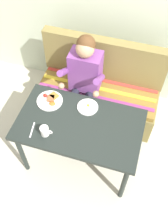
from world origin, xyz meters
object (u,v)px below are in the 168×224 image
at_px(fork, 32,130).
at_px(person, 84,77).
at_px(table, 79,128).
at_px(plate_eggs, 88,107).
at_px(coffee_mug, 45,131).
at_px(couch, 99,93).
at_px(plate_breakfast, 50,100).

bearing_deg(fork, person, 62.50).
xyz_separation_m(table, plate_eggs, (0.02, 0.21, 0.09)).
height_order(person, coffee_mug, person).
height_order(table, couch, couch).
relative_size(person, plate_eggs, 5.82).
height_order(plate_eggs, coffee_mug, coffee_mug).
distance_m(person, fork, 0.83).
xyz_separation_m(couch, coffee_mug, (-0.26, -0.97, 0.45)).
distance_m(couch, person, 0.47).
relative_size(table, plate_breakfast, 4.58).
bearing_deg(couch, table, -90.00).
bearing_deg(fork, plate_eggs, 34.78).
height_order(person, fork, person).
xyz_separation_m(table, fork, (-0.40, -0.20, 0.08)).
xyz_separation_m(table, coffee_mug, (-0.26, -0.20, 0.13)).
bearing_deg(couch, plate_eggs, -87.89).
bearing_deg(coffee_mug, plate_eggs, 55.14).
relative_size(plate_breakfast, coffee_mug, 2.22).
height_order(person, plate_eggs, person).
relative_size(plate_eggs, coffee_mug, 1.76).
bearing_deg(table, person, 103.27).
distance_m(table, plate_eggs, 0.23).
bearing_deg(plate_eggs, table, -95.66).
height_order(plate_breakfast, coffee_mug, coffee_mug).
bearing_deg(person, plate_breakfast, -118.90).
xyz_separation_m(table, plate_breakfast, (-0.37, 0.18, 0.09)).
xyz_separation_m(person, coffee_mug, (-0.13, -0.79, 0.04)).
height_order(couch, fork, couch).
xyz_separation_m(plate_eggs, coffee_mug, (-0.28, -0.41, 0.04)).
distance_m(person, plate_eggs, 0.41).
bearing_deg(plate_breakfast, fork, -94.80).
bearing_deg(table, fork, -153.53).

